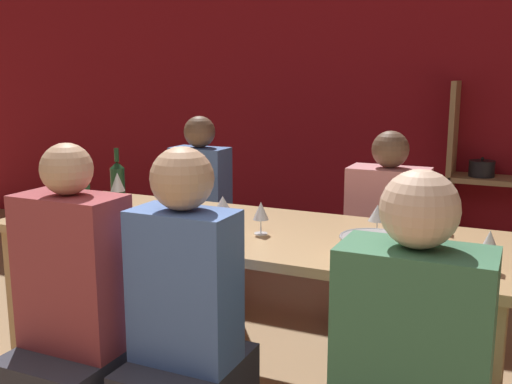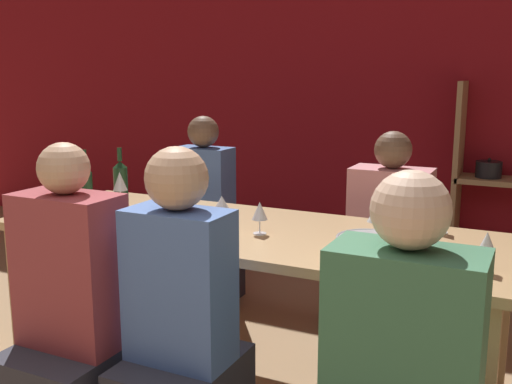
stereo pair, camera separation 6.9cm
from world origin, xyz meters
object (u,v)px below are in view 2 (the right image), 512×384
Objects in this scene: wine_glass_red_b at (120,182)px; wine_glass_empty_b at (183,191)px; wine_glass_empty_a at (222,205)px; person_far_b at (205,234)px; wine_bottle_green at (59,190)px; wine_bottle_dark at (86,186)px; person_near_a at (181,353)px; wine_glass_white_b at (442,207)px; person_far_a at (388,263)px; wine_glass_empty_c at (427,203)px; wine_glass_white_d at (260,212)px; person_near_b at (75,340)px; cell_phone at (104,218)px; dining_table at (247,246)px; mixing_bowl at (370,248)px; wine_glass_white_c at (376,215)px; wine_glass_red_a at (432,218)px; wine_glass_white_a at (487,244)px; wine_bottle_amber at (121,180)px.

wine_glass_red_b is 0.38m from wine_glass_empty_b.
person_far_b is (-0.61, 0.87, -0.42)m from wine_glass_empty_a.
wine_bottle_dark is (0.03, 0.16, -0.01)m from wine_bottle_green.
wine_glass_white_b is at bearing 54.40° from person_near_a.
person_far_a reaches higher than wine_glass_empty_b.
wine_bottle_green is 0.91m from wine_glass_empty_a.
wine_glass_white_d is at bearing -145.65° from wine_glass_empty_c.
person_near_b reaches higher than wine_bottle_dark.
wine_glass_red_b is 0.31m from cell_phone.
wine_bottle_dark is at bearing 172.73° from wine_glass_empty_a.
dining_table is at bearing -153.87° from wine_glass_empty_c.
dining_table is at bearing 158.89° from mixing_bowl.
wine_glass_white_d is (0.53, -0.20, -0.02)m from wine_glass_empty_b.
wine_glass_white_c is (1.53, 0.08, -0.01)m from wine_bottle_dark.
wine_glass_empty_b reaches higher than mixing_bowl.
wine_glass_red_b is 1.15× the size of wine_glass_empty_b.
wine_glass_white_b reaches higher than wine_glass_white_c.
wine_glass_empty_c is 0.33m from wine_glass_white_c.
wine_bottle_dark is 1.86× the size of wine_glass_empty_a.
wine_glass_red_a is (0.82, 0.06, 0.21)m from dining_table.
mixing_bowl is at bearing -79.09° from wine_glass_white_c.
wine_glass_white_a is 1.02× the size of wine_glass_white_d.
wine_bottle_amber is at bearing 163.59° from wine_glass_white_d.
mixing_bowl is at bearing 143.03° from person_far_b.
wine_bottle_amber reaches higher than wine_glass_white_a.
mixing_bowl is 1.77× the size of wine_glass_white_d.
wine_glass_white_b is 0.81m from wine_glass_white_d.
mixing_bowl is 1.60× the size of cell_phone.
person_near_a reaches higher than person_far_a.
person_far_a reaches higher than dining_table.
wine_bottle_dark is 0.90m from person_far_b.
wine_glass_white_c is (-0.23, -0.23, -0.01)m from wine_glass_white_b.
wine_bottle_dark is 1.73m from wine_glass_empty_c.
wine_bottle_green is 1.94× the size of wine_glass_empty_b.
wine_glass_white_a is at bearing -6.60° from wine_glass_white_d.
wine_bottle_amber is 1.55m from person_far_a.
person_far_b is (-1.73, 0.93, -0.40)m from wine_glass_white_a.
wine_glass_red_a is at bearing 4.46° from dining_table.
wine_glass_empty_b is at bearing 160.80° from mixing_bowl.
person_near_a is 1.00× the size of person_near_b.
wine_glass_red_a is 1.05× the size of wine_glass_empty_c.
wine_glass_white_d is 0.91× the size of cell_phone.
wine_glass_white_b is at bearing 10.03° from wine_bottle_dark.
person_near_a reaches higher than wine_glass_white_d.
wine_glass_empty_b is 1.02× the size of cell_phone.
wine_bottle_green reaches higher than wine_glass_empty_c.
wine_glass_white_c is 1.32m from person_near_b.
wine_glass_white_a is 0.96m from wine_glass_white_d.
wine_glass_white_a is at bearing -46.47° from wine_glass_red_a.
wine_glass_red_b is 0.16× the size of person_near_b.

